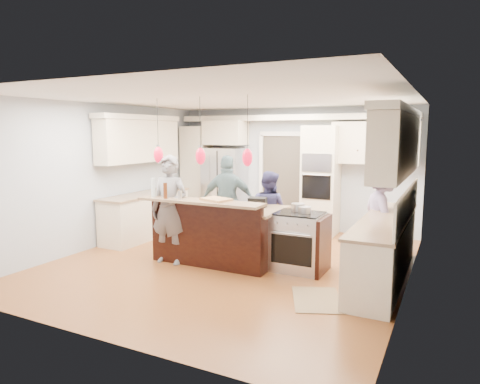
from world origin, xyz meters
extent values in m
plane|color=#AE682F|center=(0.00, 0.00, 0.00)|extent=(6.00, 6.00, 0.00)
cube|color=#B2BCC6|center=(0.00, 3.00, 1.35)|extent=(5.50, 0.04, 2.70)
cube|color=#B2BCC6|center=(0.00, -3.00, 1.35)|extent=(5.50, 0.04, 2.70)
cube|color=#B2BCC6|center=(-2.75, 0.00, 1.35)|extent=(0.04, 6.00, 2.70)
cube|color=#B2BCC6|center=(2.75, 0.00, 1.35)|extent=(0.04, 6.00, 2.70)
cube|color=white|center=(0.00, 0.00, 2.70)|extent=(5.50, 6.00, 0.04)
cube|color=#B7B7BC|center=(-1.55, 2.64, 0.90)|extent=(0.90, 0.70, 1.80)
cube|color=beige|center=(0.75, 2.67, 1.15)|extent=(0.72, 0.64, 2.30)
cube|color=black|center=(0.75, 2.34, 1.55)|extent=(0.60, 0.02, 0.35)
cube|color=black|center=(0.75, 2.34, 1.05)|extent=(0.60, 0.02, 0.50)
cylinder|color=#B7B7BC|center=(0.75, 2.31, 1.30)|extent=(0.55, 0.02, 0.02)
cube|color=beige|center=(-2.35, 2.70, 1.15)|extent=(0.60, 0.58, 2.30)
cube|color=beige|center=(-1.55, 2.70, 2.15)|extent=(0.95, 0.58, 0.55)
cube|color=beige|center=(1.80, 2.82, 1.95)|extent=(1.70, 0.35, 0.85)
cube|color=beige|center=(0.00, 2.80, 2.48)|extent=(5.30, 0.38, 0.12)
cube|color=#4C443A|center=(-0.25, 2.99, 1.05)|extent=(0.90, 0.06, 2.10)
cube|color=white|center=(-0.25, 2.95, 2.13)|extent=(1.04, 0.06, 0.10)
cube|color=beige|center=(2.40, 0.30, 0.44)|extent=(0.60, 3.00, 0.88)
cube|color=tan|center=(2.40, 0.30, 0.90)|extent=(0.64, 3.05, 0.04)
cube|color=beige|center=(2.52, 0.30, 1.98)|extent=(0.35, 3.00, 0.85)
cube|color=beige|center=(2.51, 0.30, 2.46)|extent=(0.37, 3.10, 0.10)
cube|color=beige|center=(-2.40, 0.80, 0.44)|extent=(0.60, 2.20, 0.88)
cube|color=tan|center=(-2.40, 0.80, 0.90)|extent=(0.64, 2.25, 0.04)
cube|color=beige|center=(-2.52, 0.80, 1.98)|extent=(0.35, 2.20, 0.85)
cube|color=beige|center=(-2.51, 0.80, 2.46)|extent=(0.37, 2.30, 0.10)
cube|color=black|center=(-0.25, 0.15, 0.44)|extent=(2.00, 1.00, 0.88)
cube|color=tan|center=(-0.25, 0.15, 0.90)|extent=(2.10, 1.10, 0.04)
cube|color=black|center=(-0.25, -0.41, 0.54)|extent=(2.00, 0.12, 1.08)
cube|color=tan|center=(-0.25, -0.55, 1.10)|extent=(2.10, 0.42, 0.04)
cube|color=black|center=(0.33, 0.35, 1.00)|extent=(0.34, 0.29, 0.16)
cube|color=#B7B7BC|center=(1.13, 0.15, 0.45)|extent=(0.76, 0.66, 0.90)
cube|color=black|center=(1.13, -0.19, 0.40)|extent=(0.65, 0.01, 0.45)
cube|color=black|center=(1.13, 0.15, 0.91)|extent=(0.72, 0.59, 0.02)
cube|color=black|center=(1.54, 0.15, 0.44)|extent=(0.06, 0.71, 0.88)
cylinder|color=black|center=(-1.05, -0.51, 2.33)|extent=(0.01, 0.01, 0.75)
ellipsoid|color=#B80A23|center=(-1.05, -0.51, 1.80)|extent=(0.15, 0.15, 0.26)
cylinder|color=black|center=(-0.25, -0.51, 2.33)|extent=(0.01, 0.01, 0.75)
ellipsoid|color=#B80A23|center=(-0.25, -0.51, 1.80)|extent=(0.15, 0.15, 0.26)
cylinder|color=black|center=(0.55, -0.51, 2.33)|extent=(0.01, 0.01, 0.75)
ellipsoid|color=#B80A23|center=(0.55, -0.51, 1.80)|extent=(0.15, 0.15, 0.26)
imported|color=slate|center=(-0.90, -0.45, 0.90)|extent=(0.68, 0.47, 1.80)
imported|color=navy|center=(0.32, 0.85, 0.74)|extent=(0.80, 0.67, 1.48)
imported|color=slate|center=(-0.50, 0.85, 0.87)|extent=(1.10, 0.70, 1.74)
imported|color=#9682AF|center=(2.25, 1.09, 0.83)|extent=(1.07, 1.24, 1.66)
cube|color=#9C8355|center=(1.76, -0.93, 0.01)|extent=(0.90, 1.05, 0.01)
cylinder|color=silver|center=(-1.11, -0.59, 1.27)|extent=(0.09, 0.09, 0.31)
cylinder|color=#4F230E|center=(-0.90, -0.44, 1.23)|extent=(0.07, 0.07, 0.21)
cylinder|color=#4F230E|center=(-0.82, -0.66, 1.25)|extent=(0.08, 0.08, 0.25)
cylinder|color=#4F230E|center=(-0.90, -0.44, 1.25)|extent=(0.09, 0.09, 0.27)
cylinder|color=#B7B7BC|center=(-0.59, -0.59, 1.19)|extent=(0.08, 0.08, 0.13)
cube|color=tan|center=(-0.01, -0.47, 1.14)|extent=(0.52, 0.44, 0.03)
cylinder|color=#B7B7BC|center=(1.07, 0.27, 0.98)|extent=(0.21, 0.21, 0.12)
cylinder|color=#B7B7BC|center=(1.21, 0.17, 0.97)|extent=(0.20, 0.20, 0.10)
camera|label=1|loc=(3.24, -6.13, 2.17)|focal=32.00mm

